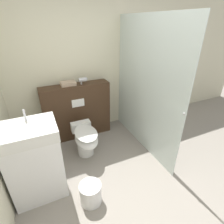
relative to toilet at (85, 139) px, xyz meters
name	(u,v)px	position (x,y,z in m)	size (l,w,h in m)	color
ground_plane	(143,194)	(0.44, -1.05, -0.31)	(12.00, 12.00, 0.00)	gray
wall_back	(92,67)	(0.44, 0.84, 0.94)	(8.00, 0.06, 2.50)	beige
partition_panel	(77,111)	(0.05, 0.64, 0.20)	(1.22, 0.28, 1.03)	#3D2819
shower_glass	(145,88)	(1.01, -0.08, 0.75)	(0.04, 1.79, 2.12)	silver
toilet	(85,139)	(0.00, 0.00, 0.00)	(0.35, 0.64, 0.50)	white
sink_vanity	(36,161)	(-0.75, -0.43, 0.19)	(0.61, 0.50, 1.14)	white
hair_drier	(83,80)	(0.20, 0.61, 0.80)	(0.17, 0.07, 0.12)	#B7B7BC
folded_towel	(68,84)	(-0.05, 0.65, 0.75)	(0.25, 0.17, 0.07)	tan
waste_bin	(91,193)	(-0.21, -0.86, -0.17)	(0.27, 0.27, 0.28)	silver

